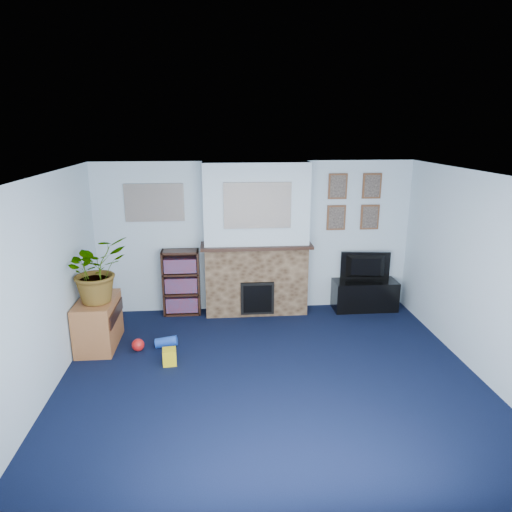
{
  "coord_description": "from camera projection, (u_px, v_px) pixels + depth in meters",
  "views": [
    {
      "loc": [
        -0.59,
        -4.81,
        2.9
      ],
      "look_at": [
        -0.1,
        0.87,
        1.28
      ],
      "focal_mm": 32.0,
      "sensor_mm": 36.0,
      "label": 1
    }
  ],
  "objects": [
    {
      "name": "potted_plant",
      "position": [
        96.0,
        270.0,
        5.94
      ],
      "size": [
        1.03,
        1.03,
        0.87
      ],
      "primitive_type": "imported",
      "rotation": [
        0.0,
        0.0,
        0.75
      ],
      "color": "#26661E",
      "rests_on": "sideboard"
    },
    {
      "name": "bookshelf",
      "position": [
        182.0,
        284.0,
        7.23
      ],
      "size": [
        0.58,
        0.28,
        1.05
      ],
      "color": "black",
      "rests_on": "ground"
    },
    {
      "name": "green_crate",
      "position": [
        94.0,
        338.0,
        6.18
      ],
      "size": [
        0.32,
        0.26,
        0.25
      ],
      "primitive_type": "cube",
      "rotation": [
        0.0,
        0.0,
        -0.06
      ],
      "color": "#198C26",
      "rests_on": "ground"
    },
    {
      "name": "wall_right",
      "position": [
        484.0,
        278.0,
        5.32
      ],
      "size": [
        0.04,
        4.5,
        2.4
      ],
      "primitive_type": "cube",
      "color": "silver",
      "rests_on": "ground"
    },
    {
      "name": "collage_left",
      "position": [
        154.0,
        203.0,
        6.98
      ],
      "size": [
        0.9,
        0.03,
        0.58
      ],
      "primitive_type": "cube",
      "color": "gray",
      "rests_on": "wall_back"
    },
    {
      "name": "mantel_can",
      "position": [
        299.0,
        239.0,
        7.09
      ],
      "size": [
        0.06,
        0.06,
        0.12
      ],
      "primitive_type": "cylinder",
      "color": "yellow",
      "rests_on": "chimney_breast"
    },
    {
      "name": "tv_stand",
      "position": [
        364.0,
        296.0,
        7.48
      ],
      "size": [
        1.02,
        0.43,
        0.49
      ],
      "primitive_type": "cube",
      "color": "black",
      "rests_on": "ground"
    },
    {
      "name": "chimney_breast",
      "position": [
        256.0,
        241.0,
        7.08
      ],
      "size": [
        1.72,
        0.5,
        2.4
      ],
      "color": "brown",
      "rests_on": "ground"
    },
    {
      "name": "wall_front",
      "position": [
        313.0,
        398.0,
        2.96
      ],
      "size": [
        5.0,
        0.04,
        2.4
      ],
      "primitive_type": "cube",
      "color": "silver",
      "rests_on": "ground"
    },
    {
      "name": "portrait_tr",
      "position": [
        372.0,
        186.0,
        7.19
      ],
      "size": [
        0.3,
        0.03,
        0.4
      ],
      "primitive_type": "cube",
      "color": "brown",
      "rests_on": "wall_back"
    },
    {
      "name": "mantel_teddy",
      "position": [
        216.0,
        241.0,
        6.98
      ],
      "size": [
        0.13,
        0.13,
        0.13
      ],
      "primitive_type": "sphere",
      "color": "gray",
      "rests_on": "chimney_breast"
    },
    {
      "name": "portrait_bl",
      "position": [
        336.0,
        218.0,
        7.28
      ],
      "size": [
        0.3,
        0.03,
        0.4
      ],
      "primitive_type": "cube",
      "color": "brown",
      "rests_on": "wall_back"
    },
    {
      "name": "portrait_br",
      "position": [
        370.0,
        217.0,
        7.33
      ],
      "size": [
        0.3,
        0.03,
        0.4
      ],
      "primitive_type": "cube",
      "color": "brown",
      "rests_on": "wall_back"
    },
    {
      "name": "toy_block",
      "position": [
        170.0,
        356.0,
        5.75
      ],
      "size": [
        0.18,
        0.18,
        0.2
      ],
      "primitive_type": "cube",
      "rotation": [
        0.0,
        0.0,
        0.09
      ],
      "color": "yellow",
      "rests_on": "ground"
    },
    {
      "name": "ceiling",
      "position": [
        273.0,
        176.0,
        4.79
      ],
      "size": [
        5.0,
        4.5,
        0.01
      ],
      "primitive_type": "cube",
      "color": "white",
      "rests_on": "wall_back"
    },
    {
      "name": "television",
      "position": [
        366.0,
        267.0,
        7.36
      ],
      "size": [
        0.8,
        0.2,
        0.46
      ],
      "primitive_type": "imported",
      "rotation": [
        0.0,
        0.0,
        3.02
      ],
      "color": "black",
      "rests_on": "tv_stand"
    },
    {
      "name": "collage_main",
      "position": [
        257.0,
        206.0,
        6.72
      ],
      "size": [
        1.0,
        0.03,
        0.68
      ],
      "primitive_type": "cube",
      "color": "gray",
      "rests_on": "chimney_breast"
    },
    {
      "name": "sideboard",
      "position": [
        98.0,
        322.0,
        6.19
      ],
      "size": [
        0.48,
        0.86,
        0.67
      ],
      "primitive_type": "cube",
      "color": "#9E5D32",
      "rests_on": "ground"
    },
    {
      "name": "toy_tube",
      "position": [
        166.0,
        342.0,
        6.22
      ],
      "size": [
        0.31,
        0.14,
        0.18
      ],
      "primitive_type": "cylinder",
      "rotation": [
        0.0,
        1.43,
        0.0
      ],
      "color": "blue",
      "rests_on": "ground"
    },
    {
      "name": "toy_ball",
      "position": [
        138.0,
        344.0,
        6.1
      ],
      "size": [
        0.17,
        0.17,
        0.17
      ],
      "primitive_type": "sphere",
      "color": "red",
      "rests_on": "ground"
    },
    {
      "name": "wall_left",
      "position": [
        42.0,
        290.0,
        4.91
      ],
      "size": [
        0.04,
        4.5,
        2.4
      ],
      "primitive_type": "cube",
      "color": "silver",
      "rests_on": "ground"
    },
    {
      "name": "portrait_tl",
      "position": [
        338.0,
        186.0,
        7.14
      ],
      "size": [
        0.3,
        0.03,
        0.4
      ],
      "primitive_type": "cube",
      "color": "brown",
      "rests_on": "wall_back"
    },
    {
      "name": "mantel_clock",
      "position": [
        252.0,
        240.0,
        7.02
      ],
      "size": [
        0.09,
        0.05,
        0.12
      ],
      "primitive_type": "cube",
      "color": "gold",
      "rests_on": "chimney_breast"
    },
    {
      "name": "mantel_candle",
      "position": [
        274.0,
        239.0,
        7.05
      ],
      "size": [
        0.05,
        0.05,
        0.17
      ],
      "primitive_type": "cylinder",
      "color": "#B2BFC6",
      "rests_on": "chimney_breast"
    },
    {
      "name": "wall_back",
      "position": [
        255.0,
        237.0,
        7.28
      ],
      "size": [
        5.0,
        0.04,
        2.4
      ],
      "primitive_type": "cube",
      "color": "silver",
      "rests_on": "ground"
    },
    {
      "name": "floor",
      "position": [
        271.0,
        379.0,
        5.45
      ],
      "size": [
        5.0,
        4.5,
        0.01
      ],
      "primitive_type": "cube",
      "color": "black",
      "rests_on": "ground"
    }
  ]
}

